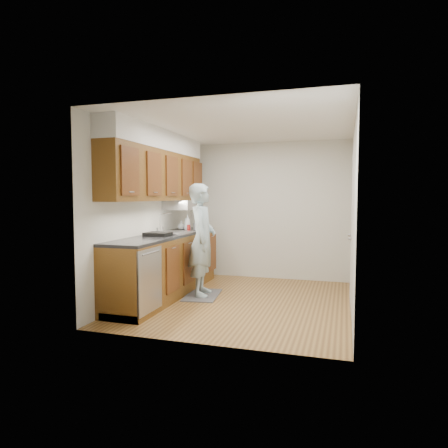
{
  "coord_description": "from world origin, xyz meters",
  "views": [
    {
      "loc": [
        1.4,
        -5.51,
        1.52
      ],
      "look_at": [
        -0.35,
        0.25,
        1.1
      ],
      "focal_mm": 32.0,
      "sensor_mm": 36.0,
      "label": 1
    }
  ],
  "objects_px": {
    "soap_bottle_a": "(187,222)",
    "soap_bottle_b": "(196,225)",
    "person": "(202,232)",
    "soda_can": "(189,228)",
    "soap_bottle_c": "(182,225)",
    "steel_can": "(189,227)",
    "dish_rack": "(158,234)"
  },
  "relations": [
    {
      "from": "soap_bottle_a",
      "to": "soap_bottle_b",
      "type": "height_order",
      "value": "soap_bottle_a"
    },
    {
      "from": "soap_bottle_a",
      "to": "soap_bottle_b",
      "type": "bearing_deg",
      "value": 59.37
    },
    {
      "from": "person",
      "to": "soap_bottle_b",
      "type": "relative_size",
      "value": 10.87
    },
    {
      "from": "soap_bottle_c",
      "to": "soda_can",
      "type": "height_order",
      "value": "soap_bottle_c"
    },
    {
      "from": "person",
      "to": "soap_bottle_a",
      "type": "xyz_separation_m",
      "value": [
        -0.48,
        0.58,
        0.1
      ]
    },
    {
      "from": "soda_can",
      "to": "steel_can",
      "type": "height_order",
      "value": "steel_can"
    },
    {
      "from": "soap_bottle_c",
      "to": "steel_can",
      "type": "height_order",
      "value": "soap_bottle_c"
    },
    {
      "from": "soap_bottle_a",
      "to": "dish_rack",
      "type": "relative_size",
      "value": 0.79
    },
    {
      "from": "soap_bottle_b",
      "to": "soap_bottle_c",
      "type": "xyz_separation_m",
      "value": [
        -0.25,
        -0.06,
        -0.01
      ]
    },
    {
      "from": "steel_can",
      "to": "soap_bottle_a",
      "type": "bearing_deg",
      "value": -93.55
    },
    {
      "from": "soap_bottle_b",
      "to": "soda_can",
      "type": "bearing_deg",
      "value": -98.93
    },
    {
      "from": "soap_bottle_b",
      "to": "dish_rack",
      "type": "distance_m",
      "value": 1.17
    },
    {
      "from": "person",
      "to": "dish_rack",
      "type": "distance_m",
      "value": 0.68
    },
    {
      "from": "person",
      "to": "soda_can",
      "type": "xyz_separation_m",
      "value": [
        -0.42,
        0.5,
        0.02
      ]
    },
    {
      "from": "person",
      "to": "soap_bottle_a",
      "type": "bearing_deg",
      "value": 27.09
    },
    {
      "from": "person",
      "to": "dish_rack",
      "type": "height_order",
      "value": "person"
    },
    {
      "from": "person",
      "to": "soda_can",
      "type": "relative_size",
      "value": 18.35
    },
    {
      "from": "person",
      "to": "soap_bottle_a",
      "type": "height_order",
      "value": "person"
    },
    {
      "from": "soda_can",
      "to": "steel_can",
      "type": "bearing_deg",
      "value": 108.18
    },
    {
      "from": "person",
      "to": "soap_bottle_a",
      "type": "relative_size",
      "value": 7.01
    },
    {
      "from": "soap_bottle_b",
      "to": "steel_can",
      "type": "xyz_separation_m",
      "value": [
        -0.09,
        -0.09,
        -0.03
      ]
    },
    {
      "from": "person",
      "to": "soda_can",
      "type": "bearing_deg",
      "value": 28.06
    },
    {
      "from": "steel_can",
      "to": "dish_rack",
      "type": "xyz_separation_m",
      "value": [
        -0.06,
        -1.07,
        -0.03
      ]
    },
    {
      "from": "soap_bottle_b",
      "to": "person",
      "type": "bearing_deg",
      "value": -62.85
    },
    {
      "from": "soda_can",
      "to": "soap_bottle_c",
      "type": "bearing_deg",
      "value": 137.62
    },
    {
      "from": "steel_can",
      "to": "dish_rack",
      "type": "distance_m",
      "value": 1.08
    },
    {
      "from": "soap_bottle_b",
      "to": "steel_can",
      "type": "bearing_deg",
      "value": -135.6
    },
    {
      "from": "soap_bottle_a",
      "to": "soap_bottle_c",
      "type": "xyz_separation_m",
      "value": [
        -0.15,
        0.1,
        -0.05
      ]
    },
    {
      "from": "soap_bottle_a",
      "to": "soap_bottle_b",
      "type": "xyz_separation_m",
      "value": [
        0.1,
        0.16,
        -0.05
      ]
    },
    {
      "from": "soap_bottle_c",
      "to": "steel_can",
      "type": "distance_m",
      "value": 0.16
    },
    {
      "from": "soap_bottle_a",
      "to": "dish_rack",
      "type": "bearing_deg",
      "value": -93.21
    },
    {
      "from": "soap_bottle_a",
      "to": "dish_rack",
      "type": "xyz_separation_m",
      "value": [
        -0.06,
        -1.0,
        -0.11
      ]
    }
  ]
}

